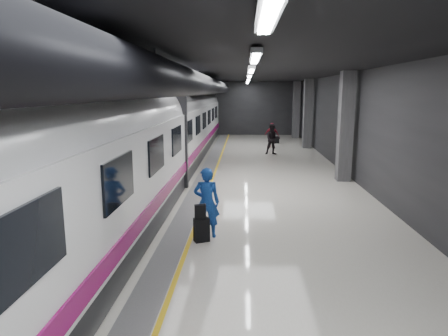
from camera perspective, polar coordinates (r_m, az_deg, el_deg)
name	(u,v)px	position (r m, az deg, el deg)	size (l,w,h in m)	color
ground	(233,190)	(15.12, 1.36, -3.23)	(40.00, 40.00, 0.00)	silver
platform_hall	(227,95)	(15.63, 0.45, 10.34)	(10.02, 40.02, 4.51)	black
train	(147,136)	(15.19, -10.99, 4.58)	(3.05, 38.00, 4.05)	black
traveler_main	(207,202)	(10.18, -2.49, -4.94)	(0.66, 0.43, 1.81)	blue
suitcase_main	(202,230)	(10.05, -3.22, -8.80)	(0.37, 0.23, 0.60)	black
shoulder_bag	(200,212)	(9.87, -3.43, -6.26)	(0.27, 0.14, 0.35)	black
traveler_far_a	(273,139)	(23.85, 6.97, 4.10)	(0.88, 0.69, 1.82)	black
traveler_far_b	(272,135)	(26.94, 6.82, 4.69)	(0.97, 0.40, 1.65)	maroon
suitcase_far	(277,140)	(29.19, 7.52, 4.01)	(0.35, 0.22, 0.51)	black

